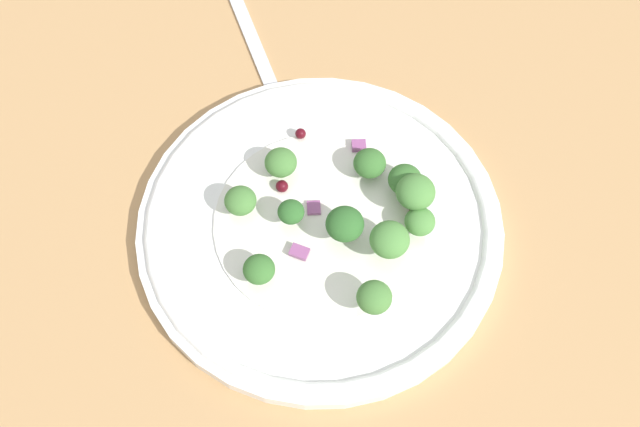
% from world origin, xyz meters
% --- Properties ---
extents(ground_plane, '(1.80, 1.80, 0.02)m').
position_xyz_m(ground_plane, '(0.00, 0.00, -0.01)').
color(ground_plane, tan).
extents(plate, '(0.28, 0.28, 0.02)m').
position_xyz_m(plate, '(0.02, -0.02, 0.01)').
color(plate, white).
rests_on(plate, ground_plane).
extents(dressing_pool, '(0.16, 0.16, 0.00)m').
position_xyz_m(dressing_pool, '(0.02, -0.02, 0.01)').
color(dressing_pool, white).
rests_on(dressing_pool, plate).
extents(broccoli_floret_0, '(0.02, 0.02, 0.02)m').
position_xyz_m(broccoli_floret_0, '(0.02, 0.00, 0.03)').
color(broccoli_floret_0, '#9EC684').
rests_on(broccoli_floret_0, plate).
extents(broccoli_floret_1, '(0.03, 0.03, 0.03)m').
position_xyz_m(broccoli_floret_1, '(-0.05, -0.06, 0.03)').
color(broccoli_floret_1, '#9EC684').
rests_on(broccoli_floret_1, plate).
extents(broccoli_floret_2, '(0.03, 0.03, 0.03)m').
position_xyz_m(broccoli_floret_2, '(0.04, -0.09, 0.04)').
color(broccoli_floret_2, '#8EB77A').
rests_on(broccoli_floret_2, plate).
extents(broccoli_floret_3, '(0.02, 0.02, 0.02)m').
position_xyz_m(broccoli_floret_3, '(0.02, -0.10, 0.03)').
color(broccoli_floret_3, '#8EB77A').
rests_on(broccoli_floret_3, plate).
extents(broccoli_floret_4, '(0.03, 0.03, 0.03)m').
position_xyz_m(broccoli_floret_4, '(0.01, -0.04, 0.04)').
color(broccoli_floret_4, '#8EB77A').
rests_on(broccoli_floret_4, plate).
extents(broccoli_floret_5, '(0.03, 0.03, 0.03)m').
position_xyz_m(broccoli_floret_5, '(0.00, -0.07, 0.03)').
color(broccoli_floret_5, '#ADD18E').
rests_on(broccoli_floret_5, plate).
extents(broccoli_floret_6, '(0.03, 0.03, 0.03)m').
position_xyz_m(broccoli_floret_6, '(0.06, -0.08, 0.03)').
color(broccoli_floret_6, '#ADD18E').
rests_on(broccoli_floret_6, plate).
extents(broccoli_floret_7, '(0.03, 0.03, 0.03)m').
position_xyz_m(broccoli_floret_7, '(0.06, 0.01, 0.03)').
color(broccoli_floret_7, '#9EC684').
rests_on(broccoli_floret_7, plate).
extents(broccoli_floret_8, '(0.03, 0.03, 0.03)m').
position_xyz_m(broccoli_floret_8, '(0.07, -0.06, 0.03)').
color(broccoli_floret_8, '#9EC684').
rests_on(broccoli_floret_8, plate).
extents(broccoli_floret_9, '(0.02, 0.02, 0.02)m').
position_xyz_m(broccoli_floret_9, '(0.03, 0.04, 0.03)').
color(broccoli_floret_9, '#ADD18E').
rests_on(broccoli_floret_9, plate).
extents(broccoli_floret_10, '(0.02, 0.02, 0.02)m').
position_xyz_m(broccoli_floret_10, '(-0.03, 0.02, 0.03)').
color(broccoli_floret_10, '#9EC684').
rests_on(broccoli_floret_10, plate).
extents(cranberry_0, '(0.01, 0.01, 0.01)m').
position_xyz_m(cranberry_0, '(0.05, 0.01, 0.02)').
color(cranberry_0, '#4C0A14').
rests_on(cranberry_0, plate).
extents(cranberry_1, '(0.01, 0.01, 0.01)m').
position_xyz_m(cranberry_1, '(0.10, -0.00, 0.02)').
color(cranberry_1, '#4C0A14').
rests_on(cranberry_1, plate).
extents(cranberry_2, '(0.01, 0.01, 0.01)m').
position_xyz_m(cranberry_2, '(0.04, -0.09, 0.02)').
color(cranberry_2, '#4C0A14').
rests_on(cranberry_2, plate).
extents(onion_bit_0, '(0.01, 0.01, 0.01)m').
position_xyz_m(onion_bit_0, '(0.09, -0.05, 0.02)').
color(onion_bit_0, '#934C84').
rests_on(onion_bit_0, plate).
extents(onion_bit_1, '(0.01, 0.02, 0.00)m').
position_xyz_m(onion_bit_1, '(-0.01, -0.01, 0.02)').
color(onion_bit_1, '#934C84').
rests_on(onion_bit_1, plate).
extents(onion_bit_2, '(0.01, 0.01, 0.00)m').
position_xyz_m(onion_bit_2, '(0.03, -0.02, 0.01)').
color(onion_bit_2, '#934C84').
rests_on(onion_bit_2, plate).
extents(onion_bit_3, '(0.01, 0.01, 0.00)m').
position_xyz_m(onion_bit_3, '(0.03, -0.04, 0.02)').
color(onion_bit_3, '#A35B93').
rests_on(onion_bit_3, plate).
extents(fork, '(0.18, 0.09, 0.01)m').
position_xyz_m(fork, '(0.19, 0.05, 0.00)').
color(fork, silver).
rests_on(fork, ground_plane).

